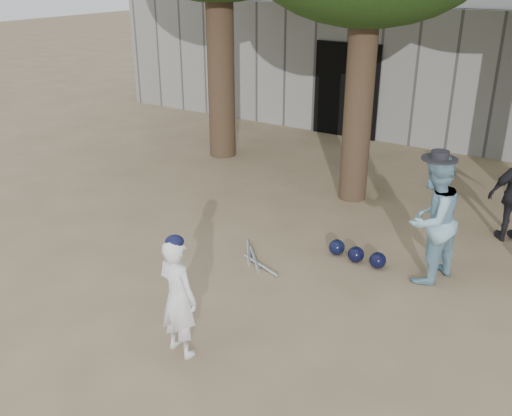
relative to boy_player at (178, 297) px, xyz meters
The scene contains 6 objects.
ground 1.37m from the boy_player, 133.84° to the left, with size 70.00×70.00×0.00m, color #937C5E.
boy_player is the anchor object (origin of this frame).
spectator_blue 3.41m from the boy_player, 59.46° to the left, with size 0.82×0.64×1.69m, color #82B2C9.
back_building 11.26m from the boy_player, 94.24° to the left, with size 16.00×5.24×3.00m.
helmet_row 3.04m from the boy_player, 74.81° to the left, with size 0.87×0.29×0.23m.
bat_pile 2.28m from the boy_player, 101.28° to the left, with size 0.93×0.72×0.06m.
Camera 1 is at (4.21, -4.68, 3.83)m, focal length 40.00 mm.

